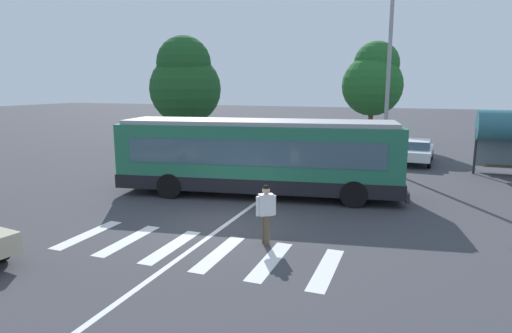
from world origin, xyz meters
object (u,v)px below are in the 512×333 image
city_transit_bus (258,157)px  parked_car_champagne (320,145)px  parked_car_black (278,144)px  parked_car_charcoal (366,148)px  twin_arm_street_lamp (389,62)px  background_tree_left (185,81)px  background_tree_right (373,79)px  parked_car_white (415,150)px  pedestrian_crossing_street (266,211)px

city_transit_bus → parked_car_champagne: (0.37, 10.38, -0.82)m
parked_car_black → parked_car_charcoal: 5.51m
twin_arm_street_lamp → background_tree_left: twin_arm_street_lamp is taller
background_tree_left → background_tree_right: size_ratio=1.01×
parked_car_champagne → parked_car_white: size_ratio=1.00×
parked_car_white → background_tree_right: bearing=113.0°
pedestrian_crossing_street → parked_car_champagne: (-1.75, 15.58, -0.20)m
city_transit_bus → parked_car_charcoal: (3.20, 10.05, -0.82)m
pedestrian_crossing_street → parked_car_white: 15.84m
pedestrian_crossing_street → parked_car_champagne: size_ratio=0.37×
parked_car_black → twin_arm_street_lamp: (6.72, -2.57, 4.85)m
parked_car_black → parked_car_champagne: size_ratio=0.98×
city_transit_bus → parked_car_black: city_transit_bus is taller
parked_car_charcoal → background_tree_left: (-12.37, 0.42, 3.93)m
parked_car_charcoal → background_tree_left: size_ratio=0.59×
pedestrian_crossing_street → parked_car_black: size_ratio=0.38×
city_transit_bus → twin_arm_street_lamp: twin_arm_street_lamp is taller
pedestrian_crossing_street → parked_car_champagne: 15.68m
city_transit_bus → background_tree_right: bearing=81.4°
city_transit_bus → parked_car_white: 11.80m
parked_car_white → background_tree_left: bearing=178.8°
parked_car_black → parked_car_charcoal: bearing=0.6°
parked_car_champagne → parked_car_charcoal: size_ratio=1.02×
parked_car_white → background_tree_left: background_tree_left is taller
pedestrian_crossing_street → background_tree_right: background_tree_right is taller
parked_car_black → background_tree_left: size_ratio=0.58×
parked_car_black → parked_car_champagne: (2.68, 0.38, 0.00)m
pedestrian_crossing_street → background_tree_right: 23.36m
parked_car_champagne → background_tree_right: size_ratio=0.60×
city_transit_bus → pedestrian_crossing_street: bearing=-67.9°
parked_car_charcoal → parked_car_champagne: bearing=173.5°
parked_car_black → parked_car_white: 8.26m
pedestrian_crossing_street → background_tree_right: (0.57, 23.02, 3.92)m
city_transit_bus → background_tree_right: (2.69, 17.81, 3.30)m
parked_car_black → background_tree_right: (5.00, 7.81, 4.12)m
background_tree_left → parked_car_champagne: bearing=-0.6°
twin_arm_street_lamp → pedestrian_crossing_street: bearing=-100.2°
city_transit_bus → pedestrian_crossing_street: 5.66m
parked_car_champagne → parked_car_white: same height
twin_arm_street_lamp → background_tree_left: bearing=167.4°
parked_car_white → twin_arm_street_lamp: (-1.54, -2.73, 4.85)m
background_tree_left → parked_car_charcoal: bearing=-1.9°
parked_car_champagne → parked_car_black: bearing=-172.0°
parked_car_black → pedestrian_crossing_street: bearing=-73.8°
twin_arm_street_lamp → background_tree_right: size_ratio=1.20×
parked_car_black → background_tree_left: (-6.85, 0.47, 3.93)m
background_tree_right → parked_car_champagne: bearing=-107.3°
pedestrian_crossing_street → parked_car_champagne: pedestrian_crossing_street is taller
parked_car_champagne → twin_arm_street_lamp: size_ratio=0.50×
parked_car_white → pedestrian_crossing_street: bearing=-104.0°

